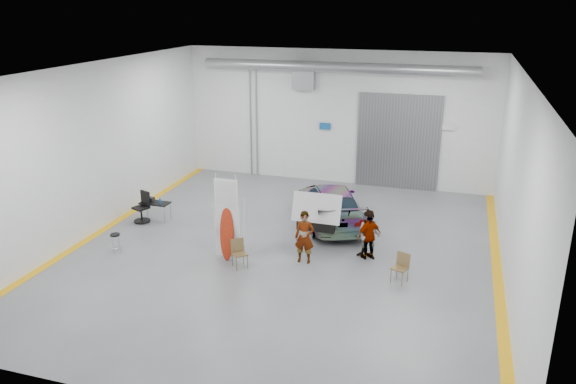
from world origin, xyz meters
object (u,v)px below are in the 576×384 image
(person_a, at_px, (305,237))
(sedan_car, at_px, (331,204))
(work_table, at_px, (154,202))
(office_chair, at_px, (142,209))
(folding_chair_near, at_px, (240,259))
(person_c, at_px, (369,236))
(person_b, at_px, (369,235))
(folding_chair_far, at_px, (399,274))
(surfboard_display, at_px, (227,226))
(shop_stool, at_px, (116,243))

(person_a, bearing_deg, sedan_car, 86.10)
(work_table, relative_size, office_chair, 0.98)
(folding_chair_near, bearing_deg, person_c, -16.53)
(person_b, xyz_separation_m, folding_chair_far, (1.16, -1.38, -0.54))
(sedan_car, relative_size, person_b, 3.01)
(sedan_car, distance_m, folding_chair_far, 5.18)
(surfboard_display, distance_m, office_chair, 4.95)
(person_a, distance_m, surfboard_display, 2.50)
(work_table, distance_m, office_chair, 0.49)
(person_b, xyz_separation_m, folding_chair_near, (-3.75, -1.86, -0.54))
(surfboard_display, bearing_deg, person_b, 19.48)
(person_b, relative_size, shop_stool, 2.46)
(person_a, bearing_deg, surfboard_display, -170.55)
(person_a, xyz_separation_m, shop_stool, (-6.19, -1.18, -0.53))
(sedan_car, height_order, shop_stool, sedan_car)
(shop_stool, bearing_deg, sedan_car, 38.00)
(person_a, height_order, work_table, person_a)
(person_a, height_order, person_c, person_a)
(sedan_car, relative_size, work_table, 4.38)
(shop_stool, xyz_separation_m, office_chair, (-0.64, 2.75, 0.18))
(person_b, bearing_deg, sedan_car, 136.03)
(person_b, relative_size, surfboard_display, 0.57)
(shop_stool, height_order, office_chair, office_chair)
(work_table, bearing_deg, surfboard_display, -30.64)
(shop_stool, bearing_deg, person_a, 10.79)
(person_c, bearing_deg, office_chair, -47.81)
(person_a, relative_size, office_chair, 1.50)
(folding_chair_far, bearing_deg, folding_chair_near, -152.82)
(folding_chair_near, distance_m, folding_chair_far, 4.94)
(office_chair, bearing_deg, shop_stool, -55.87)
(person_c, height_order, office_chair, person_c)
(shop_stool, distance_m, work_table, 3.07)
(person_c, height_order, work_table, person_c)
(shop_stool, bearing_deg, folding_chair_far, 4.30)
(sedan_car, distance_m, surfboard_display, 4.90)
(office_chair, bearing_deg, work_table, 60.09)
(person_c, bearing_deg, folding_chair_far, 87.04)
(sedan_car, height_order, person_b, person_b)
(person_a, height_order, folding_chair_near, person_a)
(office_chair, bearing_deg, person_b, 16.59)
(folding_chair_near, xyz_separation_m, shop_stool, (-4.36, -0.21, 0.05))
(person_a, xyz_separation_m, office_chair, (-6.83, 1.57, -0.36))
(folding_chair_far, xyz_separation_m, office_chair, (-9.91, 2.05, 0.23))
(sedan_car, bearing_deg, person_b, 101.54)
(folding_chair_near, xyz_separation_m, work_table, (-4.65, 2.82, 0.42))
(sedan_car, bearing_deg, office_chair, -5.84)
(work_table, bearing_deg, office_chair, -140.91)
(person_a, xyz_separation_m, person_c, (1.91, 0.89, -0.08))
(folding_chair_near, bearing_deg, sedan_car, 25.26)
(surfboard_display, relative_size, folding_chair_far, 3.25)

